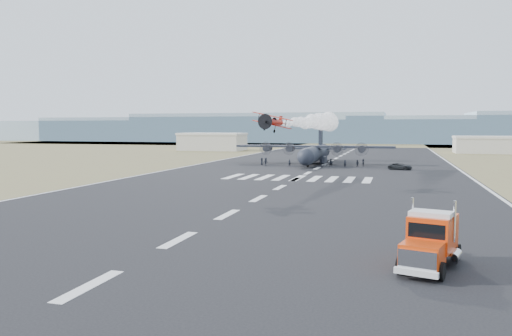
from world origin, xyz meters
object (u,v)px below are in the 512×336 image
at_px(transport_aircraft, 315,152).
at_px(support_vehicle, 400,166).
at_px(crew_h, 331,163).
at_px(crew_e, 262,161).
at_px(aerobatic_biplane, 273,122).
at_px(crew_d, 321,163).
at_px(crew_a, 289,163).
at_px(crew_c, 266,162).
at_px(hangar_right, 485,144).
at_px(crew_f, 363,163).
at_px(hangar_left, 212,141).
at_px(crew_g, 345,164).
at_px(crew_b, 357,163).
at_px(semi_truck, 431,240).

bearing_deg(transport_aircraft, support_vehicle, -32.82).
bearing_deg(crew_h, crew_e, 175.57).
bearing_deg(aerobatic_biplane, crew_d, 94.93).
bearing_deg(aerobatic_biplane, support_vehicle, 72.26).
xyz_separation_m(aerobatic_biplane, crew_a, (-6.70, 43.41, -8.96)).
height_order(transport_aircraft, support_vehicle, transport_aircraft).
distance_m(crew_c, crew_h, 15.00).
bearing_deg(crew_a, crew_e, -13.39).
distance_m(hangar_right, crew_d, 86.83).
distance_m(crew_f, crew_h, 7.64).
height_order(crew_a, crew_c, crew_c).
bearing_deg(crew_d, hangar_left, 9.60).
xyz_separation_m(crew_d, crew_e, (-14.55, 2.11, -0.00)).
xyz_separation_m(crew_g, crew_h, (-3.29, 1.37, 0.05)).
xyz_separation_m(support_vehicle, crew_h, (-15.11, 4.43, 0.18)).
distance_m(hangar_right, crew_h, 84.51).
bearing_deg(crew_h, transport_aircraft, 119.57).
xyz_separation_m(support_vehicle, crew_a, (-24.40, 2.56, 0.10)).
relative_size(hangar_right, crew_f, 12.67).
distance_m(support_vehicle, crew_c, 30.01).
bearing_deg(transport_aircraft, crew_f, -23.43).
xyz_separation_m(hangar_right, crew_d, (-45.68, -73.82, -2.16)).
distance_m(support_vehicle, crew_b, 10.35).
height_order(hangar_right, crew_d, hangar_right).
bearing_deg(crew_f, aerobatic_biplane, 163.54).
height_order(hangar_left, aerobatic_biplane, aerobatic_biplane).
xyz_separation_m(crew_b, crew_h, (-5.88, -0.25, 0.08)).
bearing_deg(crew_f, hangar_right, -33.16).
distance_m(hangar_right, semi_truck, 155.12).
distance_m(crew_e, crew_f, 23.68).
distance_m(aerobatic_biplane, crew_b, 47.16).
distance_m(transport_aircraft, crew_f, 13.12).
bearing_deg(transport_aircraft, aerobatic_biplane, -88.45).
bearing_deg(transport_aircraft, crew_a, -114.49).
relative_size(crew_d, crew_e, 1.00).
bearing_deg(crew_e, crew_a, -108.94).
relative_size(semi_truck, crew_g, 5.00).
bearing_deg(transport_aircraft, crew_e, -148.34).
xyz_separation_m(semi_truck, aerobatic_biplane, (-19.12, 35.12, 7.95)).
xyz_separation_m(crew_c, crew_d, (12.80, 0.79, -0.09)).
relative_size(crew_d, crew_g, 1.02).
relative_size(crew_c, crew_g, 1.13).
bearing_deg(crew_h, crew_c, -173.53).
relative_size(hangar_left, semi_truck, 2.95).
bearing_deg(hangar_right, transport_aircraft, -127.12).
relative_size(support_vehicle, crew_b, 3.13).
distance_m(crew_d, crew_e, 14.70).
height_order(transport_aircraft, crew_h, transport_aircraft).
bearing_deg(hangar_right, aerobatic_biplane, -111.47).
xyz_separation_m(hangar_left, hangar_right, (98.00, 5.00, -0.40)).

